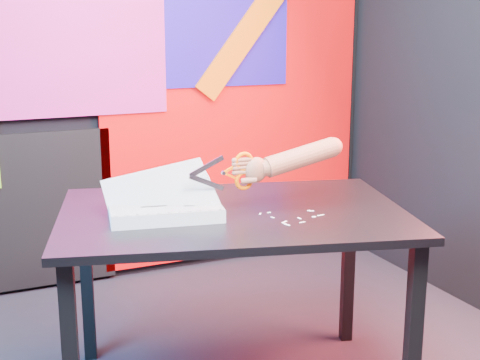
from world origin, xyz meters
name	(u,v)px	position (x,y,z in m)	size (l,w,h in m)	color
room	(232,48)	(0.00, 0.00, 1.35)	(3.01, 3.01, 2.71)	#24252D
backdrop	(137,111)	(0.06, 1.46, 0.96)	(2.88, 0.05, 2.08)	#F3080A
work_table	(233,232)	(0.04, 0.09, 0.67)	(1.46, 1.16, 0.75)	black
printout_stack	(164,209)	(-0.21, 0.14, 0.78)	(0.44, 0.36, 0.21)	silver
scissors	(240,171)	(0.07, 0.08, 0.90)	(0.25, 0.02, 0.15)	#B2B3BD
hand_forearm	(293,159)	(0.29, 0.08, 0.93)	(0.45, 0.08, 0.15)	#AF654B
paper_clippings	(294,218)	(0.21, -0.08, 0.75)	(0.22, 0.18, 0.00)	white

